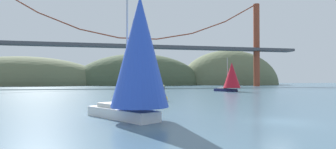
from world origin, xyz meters
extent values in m
plane|color=#426075|center=(0.00, 0.00, 0.00)|extent=(360.00, 360.00, 0.00)
ellipsoid|color=#425138|center=(5.00, 135.00, 0.00)|extent=(73.31, 44.00, 35.11)
ellipsoid|color=#5B6647|center=(60.00, 135.00, 0.00)|extent=(61.29, 44.00, 41.73)
ellipsoid|color=#5B6647|center=(-55.00, 135.00, 0.00)|extent=(85.89, 44.00, 30.05)
cylinder|color=brown|center=(54.76, 95.00, 19.04)|extent=(2.80, 2.80, 38.08)
cube|color=#47474C|center=(0.00, 95.00, 16.90)|extent=(145.51, 6.00, 1.20)
cylinder|color=brown|center=(-46.93, 95.00, 33.63)|extent=(15.89, 0.50, 9.34)
cylinder|color=brown|center=(-31.29, 95.00, 26.21)|extent=(15.82, 0.50, 6.40)
cylinder|color=brown|center=(-15.64, 95.00, 21.76)|extent=(15.74, 0.50, 3.46)
cylinder|color=brown|center=(0.00, 95.00, 20.27)|extent=(15.64, 0.50, 0.50)
cylinder|color=brown|center=(15.64, 95.00, 21.76)|extent=(15.74, 0.50, 3.46)
cylinder|color=brown|center=(31.29, 95.00, 26.21)|extent=(15.82, 0.50, 6.40)
cylinder|color=brown|center=(46.93, 95.00, 33.63)|extent=(15.89, 0.50, 9.34)
cube|color=white|center=(-11.67, 4.35, 0.41)|extent=(5.70, 7.53, 0.82)
cube|color=beige|center=(-12.39, 5.52, 1.00)|extent=(2.56, 2.87, 0.36)
cylinder|color=#B2B2B7|center=(-11.27, 3.70, 5.45)|extent=(0.14, 0.14, 9.25)
cone|color=blue|center=(-10.39, 2.27, 5.41)|extent=(6.10, 6.10, 8.59)
cube|color=#191E4C|center=(18.05, 48.90, 0.34)|extent=(4.78, 6.48, 0.69)
cube|color=beige|center=(17.49, 49.90, 0.87)|extent=(2.27, 2.49, 0.36)
cylinder|color=#B2B2B7|center=(18.36, 48.35, 4.79)|extent=(0.14, 0.14, 8.21)
cone|color=#B21423|center=(19.03, 47.13, 4.31)|extent=(6.04, 6.04, 6.66)
sphere|color=gold|center=(-4.55, 21.12, 0.30)|extent=(1.10, 1.10, 1.10)
cylinder|color=black|center=(-4.55, 21.12, 1.35)|extent=(0.20, 0.20, 1.60)
sphere|color=#F2EA99|center=(-4.55, 21.12, 2.27)|extent=(0.24, 0.24, 0.24)
camera|label=1|loc=(-12.86, -18.46, 3.24)|focal=29.12mm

